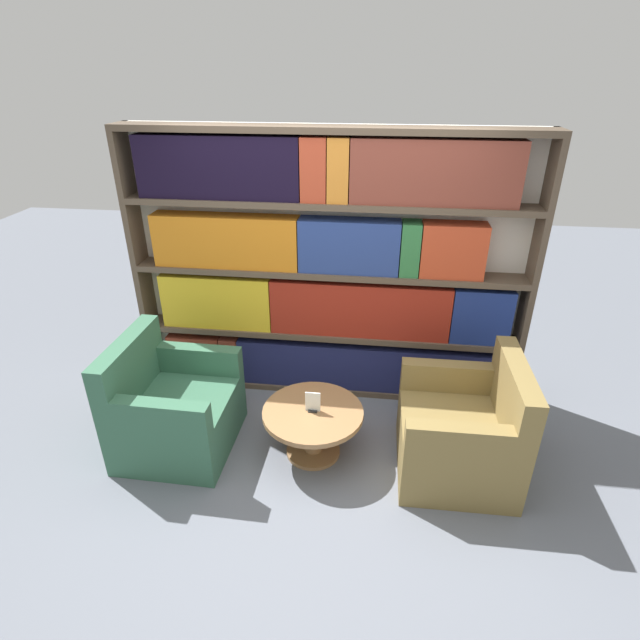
# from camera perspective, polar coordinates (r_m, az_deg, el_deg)

# --- Properties ---
(ground_plane) EXTENTS (14.00, 14.00, 0.00)m
(ground_plane) POSITION_cam_1_polar(r_m,az_deg,el_deg) (3.84, -1.48, -18.03)
(ground_plane) COLOR slate
(bookshelf) EXTENTS (3.36, 0.30, 2.32)m
(bookshelf) POSITION_cam_1_polar(r_m,az_deg,el_deg) (4.26, 0.75, 5.40)
(bookshelf) COLOR silver
(bookshelf) RESTS_ON ground_plane
(armchair_left) EXTENTS (0.84, 0.89, 0.92)m
(armchair_left) POSITION_cam_1_polar(r_m,az_deg,el_deg) (4.12, -16.41, -9.88)
(armchair_left) COLOR #336047
(armchair_left) RESTS_ON ground_plane
(armchair_right) EXTENTS (0.83, 0.88, 0.92)m
(armchair_right) POSITION_cam_1_polar(r_m,az_deg,el_deg) (3.88, 15.97, -12.40)
(armchair_right) COLOR olive
(armchair_right) RESTS_ON ground_plane
(coffee_table) EXTENTS (0.76, 0.76, 0.41)m
(coffee_table) POSITION_cam_1_polar(r_m,az_deg,el_deg) (3.88, -0.73, -11.65)
(coffee_table) COLOR olive
(coffee_table) RESTS_ON ground_plane
(table_sign) EXTENTS (0.11, 0.06, 0.16)m
(table_sign) POSITION_cam_1_polar(r_m,az_deg,el_deg) (3.77, -0.75, -9.47)
(table_sign) COLOR black
(table_sign) RESTS_ON coffee_table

